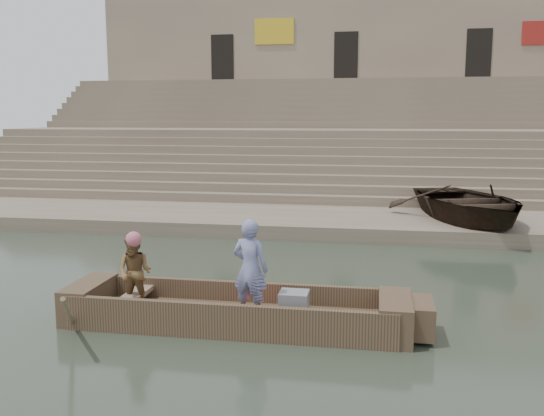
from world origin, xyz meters
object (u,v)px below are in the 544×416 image
(main_rowboat, at_px, (235,319))
(standing_man, at_px, (250,269))
(beached_rowboat, at_px, (468,202))
(television, at_px, (293,304))
(rowing_man, at_px, (135,273))

(main_rowboat, distance_m, standing_man, 0.97)
(main_rowboat, relative_size, beached_rowboat, 0.99)
(main_rowboat, relative_size, television, 10.87)
(standing_man, height_order, television, standing_man)
(main_rowboat, xyz_separation_m, television, (0.95, -0.00, 0.31))
(main_rowboat, height_order, beached_rowboat, beached_rowboat)
(standing_man, relative_size, beached_rowboat, 0.31)
(main_rowboat, distance_m, rowing_man, 1.82)
(main_rowboat, distance_m, television, 1.00)
(television, bearing_deg, standing_man, -164.05)
(standing_man, distance_m, rowing_man, 1.98)
(beached_rowboat, bearing_deg, television, -132.42)
(rowing_man, height_order, beached_rowboat, rowing_man)
(standing_man, distance_m, beached_rowboat, 9.76)
(standing_man, distance_m, television, 0.91)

